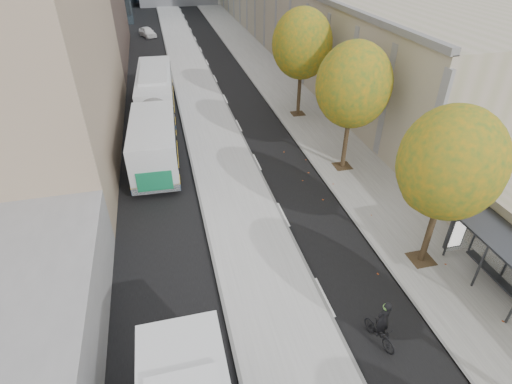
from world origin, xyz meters
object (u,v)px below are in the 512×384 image
object	(u,v)px
bus_far	(155,109)
cyclist	(381,328)
distant_car	(147,32)
bus_shelter	(506,246)

from	to	relation	value
bus_far	cyclist	size ratio (longest dim) A/B	8.86
distant_car	bus_far	bearing A→B (deg)	-108.52
cyclist	distant_car	bearing A→B (deg)	85.43
bus_shelter	cyclist	bearing A→B (deg)	-166.55
bus_shelter	distant_car	distance (m)	53.52
bus_far	bus_shelter	bearing A→B (deg)	-52.87
bus_far	distant_car	bearing A→B (deg)	92.78
bus_shelter	bus_far	bearing A→B (deg)	124.61
bus_far	distant_car	distance (m)	32.09
bus_far	cyclist	bearing A→B (deg)	-68.30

